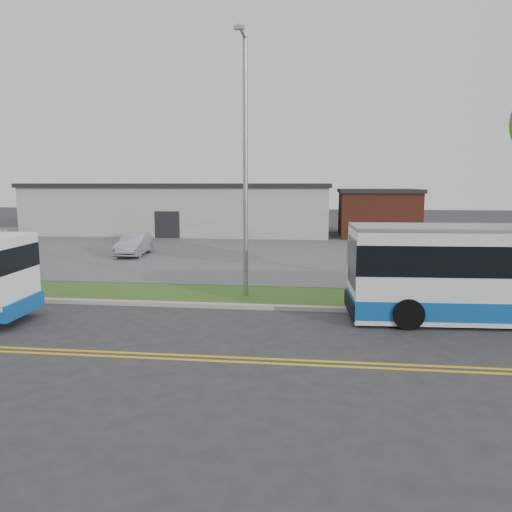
# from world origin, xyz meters

# --- Properties ---
(ground) EXTENTS (140.00, 140.00, 0.00)m
(ground) POSITION_xyz_m (0.00, 0.00, 0.00)
(ground) COLOR #28282B
(ground) RESTS_ON ground
(lane_line_north) EXTENTS (70.00, 0.12, 0.01)m
(lane_line_north) POSITION_xyz_m (0.00, -3.85, 0.01)
(lane_line_north) COLOR gold
(lane_line_north) RESTS_ON ground
(lane_line_south) EXTENTS (70.00, 0.12, 0.01)m
(lane_line_south) POSITION_xyz_m (0.00, -4.15, 0.01)
(lane_line_south) COLOR gold
(lane_line_south) RESTS_ON ground
(curb) EXTENTS (80.00, 0.30, 0.15)m
(curb) POSITION_xyz_m (0.00, 1.10, 0.07)
(curb) COLOR #9E9B93
(curb) RESTS_ON ground
(verge) EXTENTS (80.00, 3.30, 0.10)m
(verge) POSITION_xyz_m (0.00, 2.90, 0.05)
(verge) COLOR #374D19
(verge) RESTS_ON ground
(parking_lot) EXTENTS (80.00, 25.00, 0.10)m
(parking_lot) POSITION_xyz_m (0.00, 17.00, 0.05)
(parking_lot) COLOR #4C4C4F
(parking_lot) RESTS_ON ground
(commercial_building) EXTENTS (25.40, 10.40, 4.35)m
(commercial_building) POSITION_xyz_m (-6.00, 27.00, 2.18)
(commercial_building) COLOR #9E9E99
(commercial_building) RESTS_ON ground
(brick_wing) EXTENTS (6.30, 7.30, 3.90)m
(brick_wing) POSITION_xyz_m (10.50, 26.00, 1.96)
(brick_wing) COLOR brown
(brick_wing) RESTS_ON ground
(streetlight_near) EXTENTS (0.35, 1.53, 9.50)m
(streetlight_near) POSITION_xyz_m (3.00, 2.73, 5.23)
(streetlight_near) COLOR gray
(streetlight_near) RESTS_ON verge
(parked_car_a) EXTENTS (1.66, 4.00, 1.29)m
(parked_car_a) POSITION_xyz_m (-5.13, 12.59, 0.74)
(parked_car_a) COLOR #A1A4A8
(parked_car_a) RESTS_ON parking_lot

